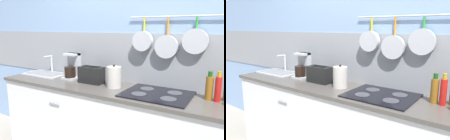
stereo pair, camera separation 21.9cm
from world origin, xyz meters
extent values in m
cube|color=#84A3CC|center=(0.00, 0.32, 1.30)|extent=(7.20, 0.06, 2.60)
cube|color=gray|center=(0.00, 0.32, 1.19)|extent=(7.20, 0.07, 0.55)
cylinder|color=#B7BABF|center=(0.40, 0.27, 1.63)|extent=(1.19, 0.02, 0.02)
cylinder|color=gold|center=(-0.04, 0.27, 1.55)|extent=(0.02, 0.02, 0.13)
cylinder|color=#B7BABF|center=(-0.04, 0.23, 1.39)|extent=(0.20, 0.07, 0.20)
cylinder|color=orange|center=(0.20, 0.27, 1.54)|extent=(0.02, 0.02, 0.17)
cylinder|color=#B7BABF|center=(0.20, 0.24, 1.34)|extent=(0.22, 0.05, 0.22)
cylinder|color=green|center=(0.46, 0.27, 1.57)|extent=(0.02, 0.02, 0.10)
cylinder|color=#B7BABF|center=(0.46, 0.24, 1.40)|extent=(0.23, 0.04, 0.23)
cube|color=silver|center=(0.00, 0.00, 0.44)|extent=(3.30, 0.52, 0.88)
cylinder|color=slate|center=(-0.82, -0.27, 0.72)|extent=(0.14, 0.01, 0.01)
cube|color=#4C4742|center=(0.00, 0.00, 0.90)|extent=(3.34, 0.56, 0.03)
cube|color=#B7BABF|center=(-1.35, 0.10, 0.92)|extent=(0.56, 0.32, 0.01)
cube|color=slate|center=(-1.35, 0.10, 0.93)|extent=(0.47, 0.26, 0.00)
cylinder|color=#B7BABF|center=(-1.35, 0.22, 1.04)|extent=(0.03, 0.03, 0.24)
cylinder|color=#B7BABF|center=(-1.35, 0.16, 1.15)|extent=(0.02, 0.13, 0.02)
cube|color=#B7BABF|center=(-0.89, 0.09, 0.93)|extent=(0.18, 0.17, 0.02)
cube|color=#B7BABF|center=(-0.89, 0.15, 1.07)|extent=(0.17, 0.06, 0.31)
cylinder|color=black|center=(-0.89, 0.07, 1.01)|extent=(0.13, 0.13, 0.13)
cube|color=#B7BABF|center=(-0.89, 0.11, 1.21)|extent=(0.17, 0.13, 0.02)
cube|color=black|center=(-0.57, 0.06, 1.01)|extent=(0.28, 0.14, 0.18)
cube|color=black|center=(-0.57, 0.03, 1.10)|extent=(0.21, 0.03, 0.00)
cube|color=black|center=(-0.57, 0.08, 1.10)|extent=(0.21, 0.03, 0.00)
cube|color=black|center=(-0.72, 0.06, 1.04)|extent=(0.02, 0.02, 0.02)
cylinder|color=beige|center=(-0.26, 0.03, 1.02)|extent=(0.15, 0.15, 0.22)
sphere|color=black|center=(-0.26, 0.03, 1.14)|extent=(0.02, 0.02, 0.02)
cube|color=black|center=(0.20, 0.02, 0.92)|extent=(0.61, 0.50, 0.01)
cylinder|color=#38383D|center=(0.07, -0.08, 0.93)|extent=(0.14, 0.14, 0.00)
cylinder|color=#38383D|center=(0.34, -0.08, 0.93)|extent=(0.14, 0.14, 0.00)
cylinder|color=#38383D|center=(0.07, 0.12, 0.93)|extent=(0.14, 0.14, 0.00)
cylinder|color=#38383D|center=(0.34, 0.12, 0.93)|extent=(0.14, 0.14, 0.00)
cylinder|color=#8C5919|center=(0.63, 0.12, 1.02)|extent=(0.06, 0.06, 0.20)
cylinder|color=#194C19|center=(0.63, 0.12, 1.14)|extent=(0.03, 0.03, 0.04)
cylinder|color=red|center=(0.70, 0.10, 1.02)|extent=(0.05, 0.05, 0.21)
cylinder|color=#B28C19|center=(0.70, 0.10, 1.15)|extent=(0.03, 0.03, 0.05)
camera|label=1|loc=(0.84, -1.84, 1.53)|focal=35.00mm
camera|label=2|loc=(1.02, -1.72, 1.53)|focal=35.00mm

